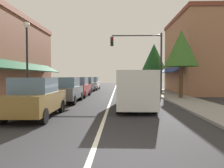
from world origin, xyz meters
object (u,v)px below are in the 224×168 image
at_px(parked_car_second_left, 67,90).
at_px(tree_right_far, 154,58).
at_px(parked_car_far_left, 86,85).
at_px(van_in_lane, 134,88).
at_px(tree_right_near, 181,49).
at_px(parked_car_third_left, 78,87).
at_px(traffic_signal_mast_arm, 144,53).
at_px(parked_car_nearest_left, 36,98).
at_px(parked_car_distant_left, 92,83).
at_px(street_lamp_left_near, 27,50).

height_order(parked_car_second_left, tree_right_far, tree_right_far).
height_order(parked_car_second_left, parked_car_far_left, same).
distance_m(parked_car_second_left, van_in_lane, 5.27).
bearing_deg(tree_right_near, tree_right_far, 89.80).
distance_m(van_in_lane, tree_right_far, 19.46).
height_order(parked_car_second_left, parked_car_third_left, same).
height_order(parked_car_third_left, traffic_signal_mast_arm, traffic_signal_mast_arm).
distance_m(parked_car_nearest_left, parked_car_third_left, 9.58).
height_order(parked_car_distant_left, traffic_signal_mast_arm, traffic_signal_mast_arm).
height_order(parked_car_nearest_left, tree_right_far, tree_right_far).
xyz_separation_m(parked_car_third_left, tree_right_far, (8.70, 11.92, 3.65)).
bearing_deg(traffic_signal_mast_arm, van_in_lane, -100.19).
distance_m(parked_car_third_left, tree_right_near, 9.36).
bearing_deg(van_in_lane, parked_car_nearest_left, -148.57).
relative_size(parked_car_second_left, street_lamp_left_near, 0.81).
bearing_deg(parked_car_second_left, traffic_signal_mast_arm, 45.31).
height_order(parked_car_second_left, traffic_signal_mast_arm, traffic_signal_mast_arm).
bearing_deg(parked_car_distant_left, van_in_lane, -73.74).
distance_m(parked_car_nearest_left, parked_car_far_left, 15.35).
xyz_separation_m(parked_car_far_left, van_in_lane, (4.73, -12.55, 0.27)).
bearing_deg(parked_car_distant_left, parked_car_second_left, -88.59).
distance_m(parked_car_distant_left, street_lamp_left_near, 16.81).
xyz_separation_m(tree_right_near, tree_right_far, (0.05, 13.55, 0.46)).
bearing_deg(street_lamp_left_near, van_in_lane, -5.13).
bearing_deg(parked_car_nearest_left, tree_right_near, 40.87).
relative_size(parked_car_distant_left, street_lamp_left_near, 0.81).
xyz_separation_m(parked_car_second_left, parked_car_third_left, (0.02, 4.13, 0.00)).
xyz_separation_m(traffic_signal_mast_arm, street_lamp_left_near, (-8.03, -8.46, -0.77)).
bearing_deg(parked_car_second_left, tree_right_near, 15.41).
distance_m(parked_car_far_left, van_in_lane, 13.41).
bearing_deg(tree_right_far, parked_car_far_left, -145.36).
bearing_deg(parked_car_third_left, traffic_signal_mast_arm, 20.66).
relative_size(parked_car_nearest_left, van_in_lane, 0.80).
bearing_deg(tree_right_near, parked_car_far_left, 140.14).
bearing_deg(parked_car_far_left, street_lamp_left_near, -96.44).
bearing_deg(parked_car_distant_left, traffic_signal_mast_arm, -51.15).
bearing_deg(parked_car_far_left, parked_car_third_left, -86.40).
xyz_separation_m(parked_car_nearest_left, parked_car_second_left, (-0.00, 5.46, 0.00)).
height_order(traffic_signal_mast_arm, street_lamp_left_near, traffic_signal_mast_arm).
bearing_deg(traffic_signal_mast_arm, parked_car_nearest_left, -117.50).
xyz_separation_m(parked_car_distant_left, tree_right_far, (8.76, 1.60, 3.65)).
xyz_separation_m(parked_car_nearest_left, street_lamp_left_near, (-1.87, 3.38, 2.53)).
distance_m(parked_car_nearest_left, parked_car_second_left, 5.46).
bearing_deg(tree_right_far, parked_car_distant_left, -169.62).
relative_size(parked_car_second_left, van_in_lane, 0.79).
bearing_deg(parked_car_far_left, van_in_lane, -67.82).
bearing_deg(parked_car_distant_left, tree_right_near, -52.63).
relative_size(traffic_signal_mast_arm, tree_right_far, 0.93).
bearing_deg(tree_right_far, parked_car_third_left, -126.12).
xyz_separation_m(parked_car_second_left, tree_right_near, (8.67, 2.50, 3.20)).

